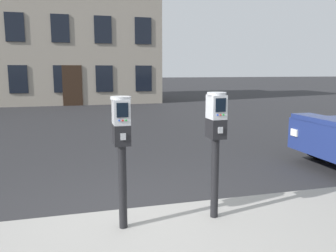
# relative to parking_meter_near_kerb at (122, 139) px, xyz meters

# --- Properties ---
(ground_plane) EXTENTS (160.00, 160.00, 0.00)m
(ground_plane) POSITION_rel_parking_meter_near_kerb_xyz_m (0.22, 0.31, -1.14)
(ground_plane) COLOR #28282B
(parking_meter_near_kerb) EXTENTS (0.22, 0.25, 1.45)m
(parking_meter_near_kerb) POSITION_rel_parking_meter_near_kerb_xyz_m (0.00, 0.00, 0.00)
(parking_meter_near_kerb) COLOR black
(parking_meter_near_kerb) RESTS_ON sidewalk_slab
(parking_meter_twin_adjacent) EXTENTS (0.22, 0.25, 1.47)m
(parking_meter_twin_adjacent) POSITION_rel_parking_meter_near_kerb_xyz_m (1.08, 0.00, 0.02)
(parking_meter_twin_adjacent) COLOR black
(parking_meter_twin_adjacent) RESTS_ON sidewalk_slab
(townhouse_cream_stone) EXTENTS (8.53, 5.14, 10.16)m
(townhouse_cream_stone) POSITION_rel_parking_meter_near_kerb_xyz_m (0.07, 17.77, 3.95)
(townhouse_cream_stone) COLOR #9E9384
(townhouse_cream_stone) RESTS_ON ground_plane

